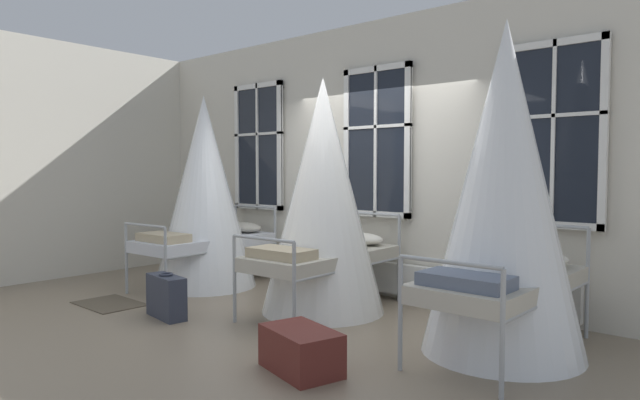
# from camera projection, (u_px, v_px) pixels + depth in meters

# --- Properties ---
(ground) EXTENTS (20.33, 20.33, 0.00)m
(ground) POSITION_uv_depth(u_px,v_px,m) (317.00, 313.00, 5.94)
(ground) COLOR gray
(back_wall_with_windows) EXTENTS (8.16, 0.10, 3.35)m
(back_wall_with_windows) POSITION_uv_depth(u_px,v_px,m) (381.00, 159.00, 6.77)
(back_wall_with_windows) COLOR beige
(back_wall_with_windows) RESTS_ON ground
(window_bank) EXTENTS (5.10, 0.10, 2.71)m
(window_bank) POSITION_uv_depth(u_px,v_px,m) (376.00, 209.00, 6.71)
(window_bank) COLOR black
(window_bank) RESTS_ON ground
(cot_first) EXTENTS (1.33, 1.88, 2.51)m
(cot_first) POSITION_uv_depth(u_px,v_px,m) (205.00, 194.00, 7.27)
(cot_first) COLOR #9EA3A8
(cot_first) RESTS_ON ground
(cot_second) EXTENTS (1.33, 1.87, 2.53)m
(cot_second) POSITION_uv_depth(u_px,v_px,m) (323.00, 199.00, 5.96)
(cot_second) COLOR #9EA3A8
(cot_second) RESTS_ON ground
(cot_third) EXTENTS (1.33, 1.88, 2.77)m
(cot_third) POSITION_uv_depth(u_px,v_px,m) (504.00, 193.00, 4.57)
(cot_third) COLOR #9EA3A8
(cot_third) RESTS_ON ground
(rug_first) EXTENTS (0.82, 0.58, 0.01)m
(rug_first) POSITION_uv_depth(u_px,v_px,m) (110.00, 304.00, 6.33)
(rug_first) COLOR brown
(rug_first) RESTS_ON ground
(suitcase_dark) EXTENTS (0.59, 0.30, 0.47)m
(suitcase_dark) POSITION_uv_depth(u_px,v_px,m) (166.00, 296.00, 5.74)
(suitcase_dark) COLOR #2D3342
(suitcase_dark) RESTS_ON ground
(travel_trunk) EXTENTS (0.73, 0.57, 0.33)m
(travel_trunk) POSITION_uv_depth(u_px,v_px,m) (301.00, 350.00, 4.20)
(travel_trunk) COLOR #5B231E
(travel_trunk) RESTS_ON ground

